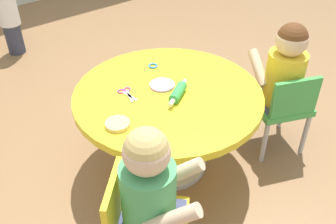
{
  "coord_description": "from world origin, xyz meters",
  "views": [
    {
      "loc": [
        -1.0,
        -1.27,
        1.59
      ],
      "look_at": [
        0.0,
        0.0,
        0.37
      ],
      "focal_mm": 41.03,
      "sensor_mm": 36.0,
      "label": 1
    }
  ],
  "objects": [
    {
      "name": "cookie_cutter_0",
      "position": [
        -0.27,
        -0.25,
        0.5
      ],
      "size": [
        0.06,
        0.06,
        0.01
      ],
      "primitive_type": "torus",
      "color": "#D83FA5",
      "rests_on": "craft_table"
    },
    {
      "name": "playdough_blob_0",
      "position": [
        -0.34,
        -0.07,
        0.51
      ],
      "size": [
        0.11,
        0.11,
        0.02
      ],
      "primitive_type": "cylinder",
      "color": "#F2CC72",
      "rests_on": "craft_table"
    },
    {
      "name": "ground_plane",
      "position": [
        0.0,
        0.0,
        0.0
      ],
      "size": [
        10.0,
        10.0,
        0.0
      ],
      "primitive_type": "plane",
      "color": "olive"
    },
    {
      "name": "rolling_pin",
      "position": [
        0.02,
        -0.06,
        0.52
      ],
      "size": [
        0.21,
        0.14,
        0.05
      ],
      "color": "green",
      "rests_on": "craft_table"
    },
    {
      "name": "seated_child_right",
      "position": [
        0.62,
        -0.25,
        0.53
      ],
      "size": [
        0.38,
        0.42,
        0.51
      ],
      "color": "#3F4772",
      "rests_on": "ground"
    },
    {
      "name": "playdough_blob_1",
      "position": [
        0.01,
        0.07,
        0.5
      ],
      "size": [
        0.13,
        0.13,
        0.01
      ],
      "primitive_type": "cylinder",
      "color": "#CC99E5",
      "rests_on": "craft_table"
    },
    {
      "name": "cookie_cutter_1",
      "position": [
        0.09,
        0.26,
        0.5
      ],
      "size": [
        0.05,
        0.05,
        0.01
      ],
      "primitive_type": "torus",
      "color": "#3F99D8",
      "rests_on": "craft_table"
    },
    {
      "name": "seated_child_left",
      "position": [
        -0.46,
        -0.48,
        0.53
      ],
      "size": [
        0.43,
        0.43,
        0.51
      ],
      "color": "#3F4772",
      "rests_on": "ground"
    },
    {
      "name": "toddler_standing",
      "position": [
        -0.18,
        1.89,
        0.36
      ],
      "size": [
        0.17,
        0.17,
        0.67
      ],
      "color": "#33384C",
      "rests_on": "ground"
    },
    {
      "name": "child_chair_left",
      "position": [
        -0.49,
        -0.45,
        0.31
      ],
      "size": [
        0.42,
        0.42,
        0.54
      ],
      "color": "#B7B7BC",
      "rests_on": "ground"
    },
    {
      "name": "craft_table",
      "position": [
        0.0,
        0.0,
        0.39
      ],
      "size": [
        0.97,
        0.97,
        0.5
      ],
      "color": "silver",
      "rests_on": "ground"
    },
    {
      "name": "craft_scissors",
      "position": [
        -0.17,
        0.12,
        0.5
      ],
      "size": [
        0.08,
        0.14,
        0.01
      ],
      "color": "silver",
      "rests_on": "craft_table"
    },
    {
      "name": "child_chair_right",
      "position": [
        0.6,
        -0.28,
        0.31
      ],
      "size": [
        0.39,
        0.39,
        0.54
      ],
      "color": "#B7B7BC",
      "rests_on": "ground"
    }
  ]
}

